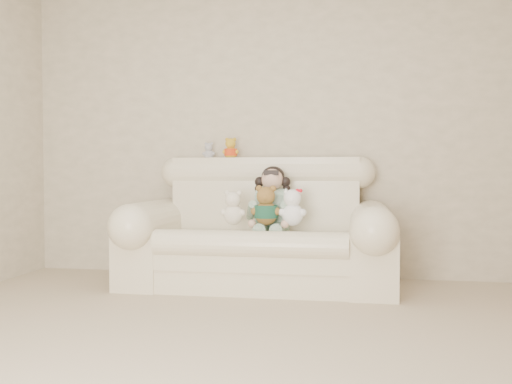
# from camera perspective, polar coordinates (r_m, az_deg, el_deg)

# --- Properties ---
(floor) EXTENTS (5.00, 5.00, 0.00)m
(floor) POSITION_cam_1_polar(r_m,az_deg,el_deg) (2.58, -4.80, -18.39)
(floor) COLOR tan
(floor) RESTS_ON ground
(wall_back) EXTENTS (4.50, 0.00, 4.50)m
(wall_back) POSITION_cam_1_polar(r_m,az_deg,el_deg) (4.90, 2.63, 6.68)
(wall_back) COLOR beige
(wall_back) RESTS_ON ground
(sofa) EXTENTS (2.10, 0.95, 1.03)m
(sofa) POSITION_cam_1_polar(r_m,az_deg,el_deg) (4.42, 0.22, -3.00)
(sofa) COLOR #FCEACB
(sofa) RESTS_ON floor
(seated_child) EXTENTS (0.35, 0.42, 0.54)m
(seated_child) POSITION_cam_1_polar(r_m,az_deg,el_deg) (4.47, 1.67, -0.69)
(seated_child) COLOR #36764D
(seated_child) RESTS_ON sofa
(brown_teddy) EXTENTS (0.25, 0.20, 0.36)m
(brown_teddy) POSITION_cam_1_polar(r_m,az_deg,el_deg) (4.28, 1.02, -0.98)
(brown_teddy) COLOR brown
(brown_teddy) RESTS_ON sofa
(white_cat) EXTENTS (0.24, 0.20, 0.33)m
(white_cat) POSITION_cam_1_polar(r_m,az_deg,el_deg) (4.25, 3.73, -1.15)
(white_cat) COLOR white
(white_cat) RESTS_ON sofa
(cream_teddy) EXTENTS (0.22, 0.18, 0.31)m
(cream_teddy) POSITION_cam_1_polar(r_m,az_deg,el_deg) (4.31, -2.32, -1.26)
(cream_teddy) COLOR white
(cream_teddy) RESTS_ON sofa
(yellow_mini_bear) EXTENTS (0.14, 0.11, 0.22)m
(yellow_mini_bear) POSITION_cam_1_polar(r_m,az_deg,el_deg) (4.80, -2.58, 4.62)
(yellow_mini_bear) COLOR gold
(yellow_mini_bear) RESTS_ON sofa
(grey_mini_plush) EXTENTS (0.13, 0.12, 0.18)m
(grey_mini_plush) POSITION_cam_1_polar(r_m,az_deg,el_deg) (4.90, -4.80, 4.32)
(grey_mini_plush) COLOR #B5B6BC
(grey_mini_plush) RESTS_ON sofa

